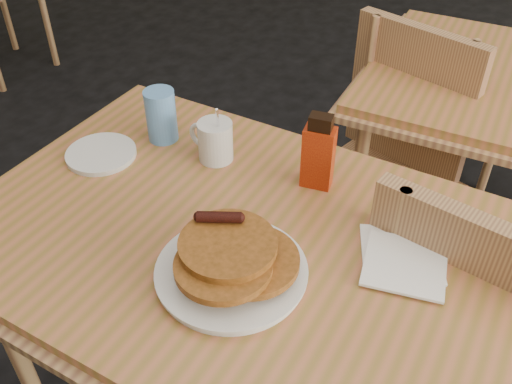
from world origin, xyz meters
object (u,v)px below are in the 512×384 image
chair_main_far (391,151)px  chair_neighbor_near (455,313)px  main_table (243,251)px  pancake_plate (232,264)px  blue_tumbler (161,115)px  syrup_bottle (318,154)px  coffee_mug (214,140)px

chair_main_far → chair_neighbor_near: bearing=-42.8°
main_table → pancake_plate: bearing=-65.1°
chair_main_far → blue_tumbler: bearing=-114.1°
chair_neighbor_near → blue_tumbler: 0.81m
chair_main_far → chair_neighbor_near: 0.60m
main_table → syrup_bottle: bearing=80.0°
chair_main_far → pancake_plate: size_ratio=3.20×
pancake_plate → coffee_mug: 0.37m
main_table → chair_main_far: bearing=88.1°
main_table → chair_main_far: size_ratio=1.37×
main_table → pancake_plate: pancake_plate is taller
main_table → blue_tumbler: 0.41m
chair_main_far → chair_neighbor_near: size_ratio=1.03×
chair_main_far → syrup_bottle: size_ratio=5.14×
main_table → coffee_mug: size_ratio=8.21×
main_table → chair_neighbor_near: bearing=33.8°
coffee_mug → blue_tumbler: size_ratio=1.17×
main_table → chair_neighbor_near: size_ratio=1.41×
main_table → blue_tumbler: blue_tumbler is taller
chair_neighbor_near → chair_main_far: bearing=130.9°
chair_neighbor_near → syrup_bottle: 0.47m
pancake_plate → chair_main_far: bearing=91.4°
chair_main_far → syrup_bottle: syrup_bottle is taller
chair_neighbor_near → pancake_plate: (-0.34, -0.36, 0.27)m
main_table → coffee_mug: coffee_mug is taller
chair_main_far → blue_tumbler: (-0.38, -0.57, 0.29)m
syrup_bottle → main_table: bearing=-115.1°
chair_neighbor_near → blue_tumbler: blue_tumbler is taller
chair_main_far → syrup_bottle: bearing=-78.7°
blue_tumbler → pancake_plate: bearing=-33.9°
main_table → syrup_bottle: syrup_bottle is taller
pancake_plate → syrup_bottle: size_ratio=1.60×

